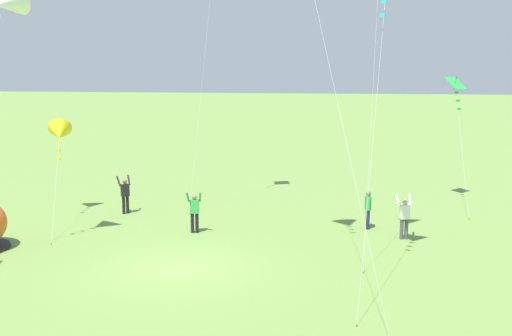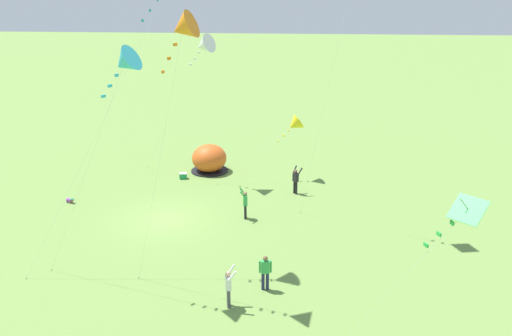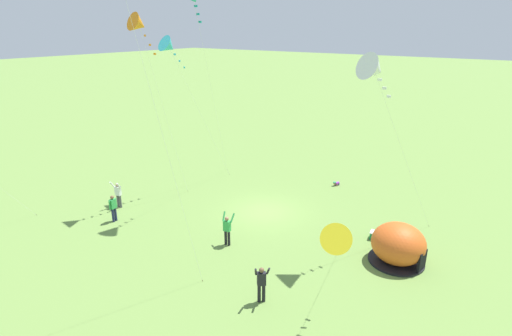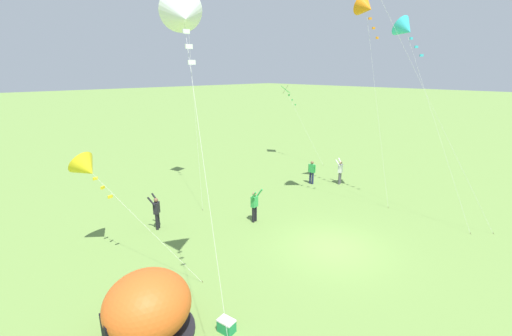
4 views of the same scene
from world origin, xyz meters
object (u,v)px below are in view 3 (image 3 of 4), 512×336
Objects in this scene: person_far_back at (113,207)px; person_flying_kite at (118,193)px; popup_tent at (398,244)px; toddler_crawling at (336,183)px; cooler_box at (373,235)px; kite_cyan at (169,46)px; person_watching_sky at (227,229)px; kite_yellow at (336,240)px; kite_white at (374,69)px; person_arms_raised at (262,282)px; kite_orange at (139,24)px.

person_far_back is 0.91× the size of person_flying_kite.
toddler_crawling is (6.93, -7.81, -0.82)m from popup_tent.
cooler_box is at bearing -152.51° from person_far_back.
kite_cyan is (15.82, -0.07, 9.19)m from popup_tent.
person_flying_kite is 1.00× the size of person_watching_sky.
popup_tent is 10.48m from toddler_crawling.
kite_yellow reaches higher than person_watching_sky.
kite_yellow is (0.70, 6.37, 3.00)m from popup_tent.
cooler_box is at bearing -159.38° from person_flying_kite.
person_flying_kite is 16.81m from kite_yellow.
kite_yellow is (-1.10, 7.98, 3.78)m from cooler_box.
kite_white is at bearing 83.01° from cooler_box.
popup_tent is 8.80m from kite_white.
toddler_crawling is 11.64m from person_watching_sky.
kite_yellow is (-7.43, 2.63, 3.00)m from person_watching_sky.
toddler_crawling is 15.99m from person_far_back.
popup_tent reaches higher than toddler_crawling.
kite_yellow is at bearing 160.49° from person_watching_sky.
person_watching_sky is at bearing 153.70° from kite_cyan.
person_far_back is (13.83, 7.20, 0.74)m from cooler_box.
person_arms_raised is at bearing 74.01° from kite_white.
popup_tent reaches higher than person_watching_sky.
person_flying_kite and person_watching_sky have the same top height.
person_arms_raised is at bearing 102.06° from toddler_crawling.
popup_tent is at bearing 131.60° from toddler_crawling.
popup_tent reaches higher than person_far_back.
person_far_back is 15.26m from kite_yellow.
popup_tent reaches higher than cooler_box.
person_far_back is 0.91× the size of person_watching_sky.
popup_tent is 7.66m from person_arms_raised.
popup_tent is at bearing 179.76° from kite_cyan.
kite_cyan is (0.16, -2.38, -1.33)m from kite_orange.
kite_orange is 2.00× the size of kite_yellow.
cooler_box is 9.53m from kite_white.
person_arms_raised is at bearing 159.94° from kite_orange.
kite_cyan is at bearing -26.30° from person_watching_sky.
person_watching_sky reaches higher than toddler_crawling.
person_arms_raised is at bearing 76.02° from cooler_box.
kite_orange is 17.23m from kite_yellow.
person_far_back is at bearing 135.42° from person_flying_kite.
person_flying_kite is 0.31× the size of kite_yellow.
person_flying_kite is at bearing 13.61° from popup_tent.
kite_white is 13.81m from kite_cyan.
cooler_box is 18.31m from kite_orange.
person_far_back is (15.63, 5.58, -0.03)m from popup_tent.
person_arms_raised is (-3.08, 14.44, 0.82)m from toddler_crawling.
person_watching_sky reaches higher than person_far_back.
person_watching_sky is (-7.50, -1.84, 0.03)m from person_far_back.
kite_orange is at bearing 8.40° from popup_tent.
cooler_box is 0.31× the size of person_watching_sky.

